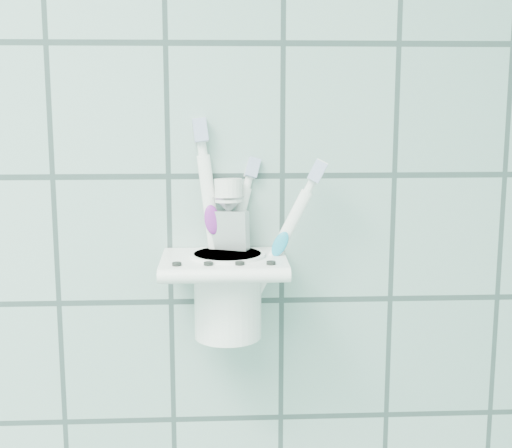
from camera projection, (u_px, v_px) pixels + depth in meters
holder_bracket at (224, 265)px, 0.72m from camera, size 0.13×0.10×0.04m
cup at (228, 291)px, 0.73m from camera, size 0.08×0.08×0.09m
toothbrush_pink at (224, 222)px, 0.73m from camera, size 0.04×0.04×0.22m
toothbrush_blue at (209, 241)px, 0.72m from camera, size 0.05×0.05×0.18m
toothbrush_orange at (237, 236)px, 0.72m from camera, size 0.08×0.02×0.19m
toothpaste_tube at (231, 242)px, 0.74m from camera, size 0.04×0.04×0.16m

